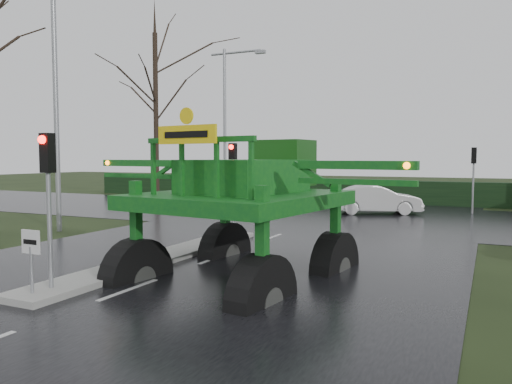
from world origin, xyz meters
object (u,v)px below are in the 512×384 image
at_px(traffic_signal_mid, 233,169).
at_px(white_sedan, 376,214).
at_px(traffic_signal_near, 48,177).
at_px(street_light_left_near, 61,82).
at_px(street_light_left_far, 229,111).
at_px(traffic_signal_far, 474,165).
at_px(keep_left_sign, 31,251).
at_px(crop_sprayer, 143,181).

xyz_separation_m(traffic_signal_mid, white_sedan, (3.18, 10.17, -2.59)).
bearing_deg(traffic_signal_near, street_light_left_near, 134.53).
height_order(traffic_signal_mid, street_light_left_near, street_light_left_near).
bearing_deg(street_light_left_near, traffic_signal_mid, 12.21).
bearing_deg(white_sedan, street_light_left_near, 116.05).
distance_m(traffic_signal_near, street_light_left_far, 22.37).
distance_m(traffic_signal_near, traffic_signal_far, 22.42).
distance_m(keep_left_sign, street_light_left_far, 23.11).
distance_m(keep_left_sign, white_sedan, 19.45).
relative_size(traffic_signal_mid, traffic_signal_far, 1.00).
bearing_deg(crop_sprayer, street_light_left_far, 120.08).
height_order(traffic_signal_mid, street_light_left_far, street_light_left_far).
height_order(street_light_left_far, white_sedan, street_light_left_far).
relative_size(traffic_signal_far, white_sedan, 0.76).
relative_size(street_light_left_near, crop_sprayer, 1.10).
relative_size(keep_left_sign, traffic_signal_mid, 0.38).
xyz_separation_m(keep_left_sign, traffic_signal_far, (7.80, 21.51, 1.53)).
xyz_separation_m(traffic_signal_near, street_light_left_far, (-6.89, 21.01, 3.40)).
distance_m(keep_left_sign, crop_sprayer, 3.09).
bearing_deg(street_light_left_near, keep_left_sign, -47.41).
xyz_separation_m(keep_left_sign, white_sedan, (3.18, 19.16, -1.06)).
bearing_deg(traffic_signal_mid, street_light_left_far, 118.86).
distance_m(traffic_signal_far, white_sedan, 5.80).
height_order(traffic_signal_far, white_sedan, traffic_signal_far).
xyz_separation_m(traffic_signal_near, street_light_left_near, (-6.89, 7.01, 3.40)).
bearing_deg(traffic_signal_near, keep_left_sign, -90.00).
distance_m(traffic_signal_far, street_light_left_far, 15.08).
relative_size(traffic_signal_mid, street_light_left_near, 0.35).
xyz_separation_m(traffic_signal_near, white_sedan, (3.18, 18.67, -2.59)).
bearing_deg(keep_left_sign, crop_sprayer, 72.58).
distance_m(crop_sprayer, white_sedan, 16.85).
bearing_deg(street_light_left_near, crop_sprayer, -32.11).
xyz_separation_m(traffic_signal_mid, street_light_left_near, (-6.89, -1.49, 3.40)).
bearing_deg(keep_left_sign, white_sedan, 80.59).
bearing_deg(keep_left_sign, street_light_left_far, 107.78).
bearing_deg(traffic_signal_mid, crop_sprayer, -82.52).
distance_m(traffic_signal_near, crop_sprayer, 2.32).
height_order(keep_left_sign, traffic_signal_far, traffic_signal_far).
height_order(traffic_signal_far, crop_sprayer, crop_sprayer).
relative_size(keep_left_sign, street_light_left_near, 0.14).
relative_size(traffic_signal_far, crop_sprayer, 0.39).
relative_size(keep_left_sign, traffic_signal_far, 0.38).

